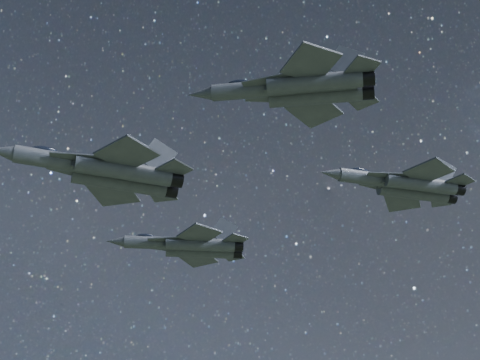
{
  "coord_description": "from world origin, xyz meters",
  "views": [
    {
      "loc": [
        -2.77,
        -70.32,
        100.58
      ],
      "look_at": [
        3.26,
        -1.76,
        141.95
      ],
      "focal_mm": 55.0,
      "sensor_mm": 36.0,
      "label": 1
    }
  ],
  "objects": [
    {
      "name": "jet_left",
      "position": [
        -1.84,
        17.2,
        142.95
      ],
      "size": [
        18.6,
        13.29,
        4.76
      ],
      "rotation": [
        0.0,
        0.0,
        -0.01
      ],
      "color": "#383D46"
    },
    {
      "name": "jet_lead",
      "position": [
        -10.68,
        -6.66,
        139.34
      ],
      "size": [
        20.31,
        13.88,
        5.1
      ],
      "rotation": [
        0.0,
        0.0,
        0.23
      ],
      "color": "#383D46"
    },
    {
      "name": "jet_right",
      "position": [
        7.36,
        -17.39,
        142.7
      ],
      "size": [
        18.23,
        12.48,
        4.58
      ],
      "rotation": [
        0.0,
        0.0,
        -0.22
      ],
      "color": "#383D46"
    },
    {
      "name": "jet_slot",
      "position": [
        22.4,
        -0.03,
        143.35
      ],
      "size": [
        17.89,
        12.41,
        4.49
      ],
      "rotation": [
        0.0,
        0.0,
        0.15
      ],
      "color": "#383D46"
    }
  ]
}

